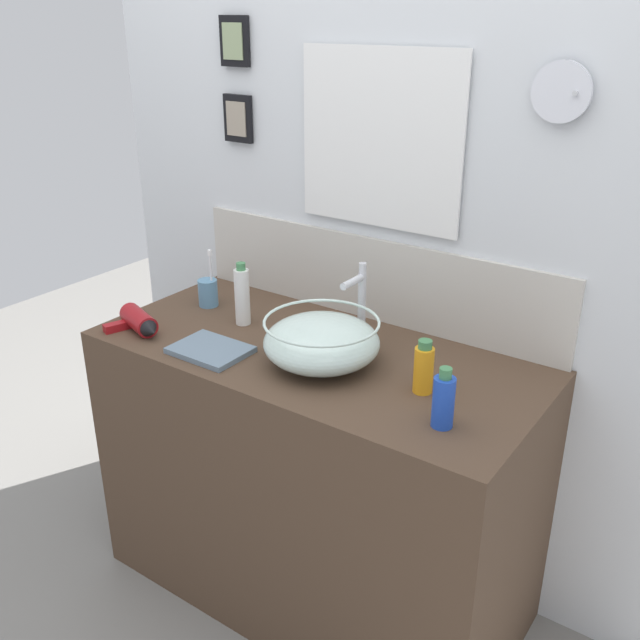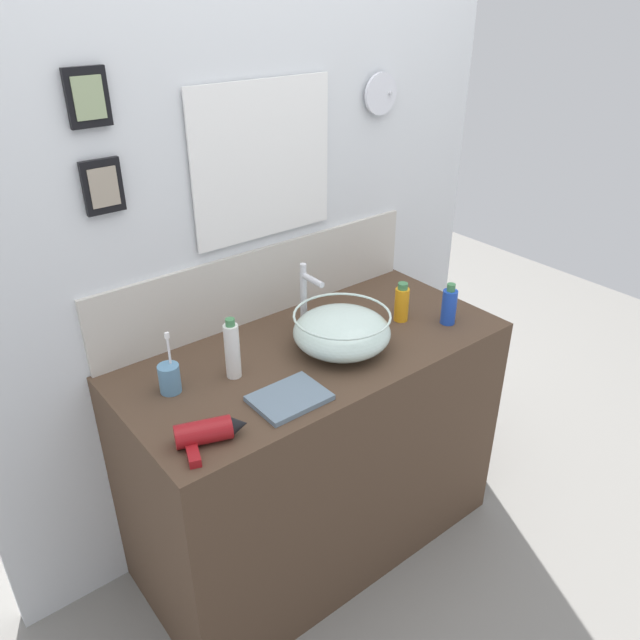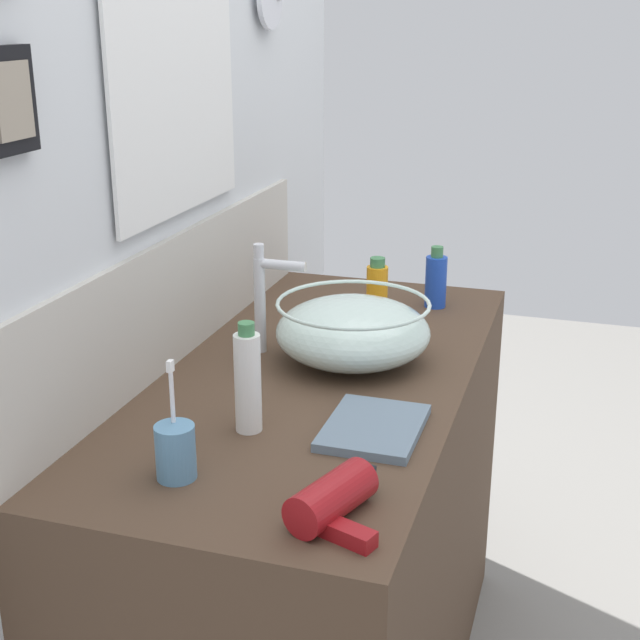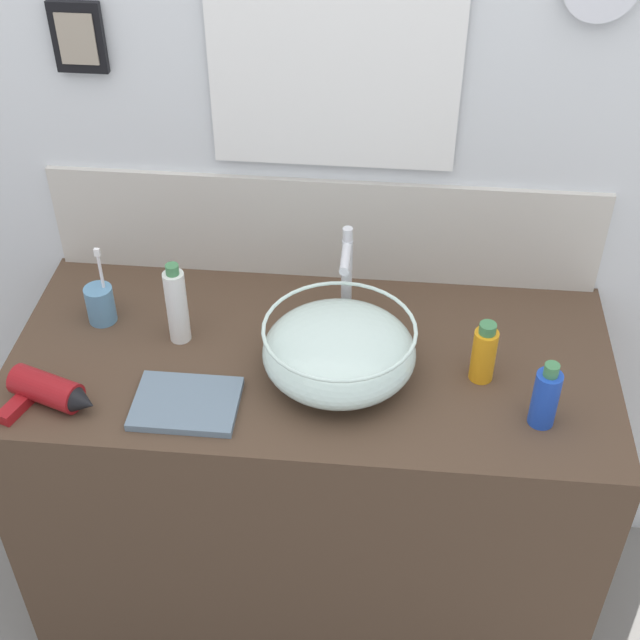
{
  "view_description": "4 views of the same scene",
  "coord_description": "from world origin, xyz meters",
  "px_view_note": "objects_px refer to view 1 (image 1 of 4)",
  "views": [
    {
      "loc": [
        1.05,
        -1.47,
        1.75
      ],
      "look_at": [
        0.02,
        0.0,
        0.96
      ],
      "focal_mm": 40.0,
      "sensor_mm": 36.0,
      "label": 1
    },
    {
      "loc": [
        -1.07,
        -1.36,
        1.92
      ],
      "look_at": [
        0.02,
        0.0,
        0.96
      ],
      "focal_mm": 35.0,
      "sensor_mm": 36.0,
      "label": 2
    },
    {
      "loc": [
        -1.57,
        -0.5,
        1.55
      ],
      "look_at": [
        0.02,
        0.0,
        0.96
      ],
      "focal_mm": 50.0,
      "sensor_mm": 36.0,
      "label": 3
    },
    {
      "loc": [
        0.16,
        -1.41,
        2.12
      ],
      "look_at": [
        0.02,
        0.0,
        0.96
      ],
      "focal_mm": 50.0,
      "sensor_mm": 36.0,
      "label": 4
    }
  ],
  "objects_px": {
    "faucet": "(360,298)",
    "soap_dispenser": "(242,296)",
    "hand_towel": "(210,350)",
    "toothbrush_cup": "(208,292)",
    "spray_bottle": "(424,368)",
    "glass_bowl_sink": "(322,342)",
    "shampoo_bottle": "(443,401)",
    "hair_drier": "(139,322)"
  },
  "relations": [
    {
      "from": "faucet",
      "to": "toothbrush_cup",
      "type": "xyz_separation_m",
      "value": [
        -0.54,
        -0.06,
        -0.09
      ]
    },
    {
      "from": "spray_bottle",
      "to": "hand_towel",
      "type": "bearing_deg",
      "value": -166.35
    },
    {
      "from": "spray_bottle",
      "to": "soap_dispenser",
      "type": "distance_m",
      "value": 0.65
    },
    {
      "from": "faucet",
      "to": "shampoo_bottle",
      "type": "distance_m",
      "value": 0.5
    },
    {
      "from": "glass_bowl_sink",
      "to": "soap_dispenser",
      "type": "height_order",
      "value": "soap_dispenser"
    },
    {
      "from": "glass_bowl_sink",
      "to": "faucet",
      "type": "height_order",
      "value": "faucet"
    },
    {
      "from": "faucet",
      "to": "toothbrush_cup",
      "type": "distance_m",
      "value": 0.55
    },
    {
      "from": "hand_towel",
      "to": "faucet",
      "type": "bearing_deg",
      "value": 46.18
    },
    {
      "from": "shampoo_bottle",
      "to": "hand_towel",
      "type": "xyz_separation_m",
      "value": [
        -0.7,
        -0.03,
        -0.06
      ]
    },
    {
      "from": "toothbrush_cup",
      "to": "glass_bowl_sink",
      "type": "bearing_deg",
      "value": -13.74
    },
    {
      "from": "glass_bowl_sink",
      "to": "spray_bottle",
      "type": "distance_m",
      "value": 0.29
    },
    {
      "from": "hair_drier",
      "to": "toothbrush_cup",
      "type": "relative_size",
      "value": 1.05
    },
    {
      "from": "soap_dispenser",
      "to": "glass_bowl_sink",
      "type": "bearing_deg",
      "value": -13.77
    },
    {
      "from": "toothbrush_cup",
      "to": "hand_towel",
      "type": "height_order",
      "value": "toothbrush_cup"
    },
    {
      "from": "glass_bowl_sink",
      "to": "hair_drier",
      "type": "bearing_deg",
      "value": -166.38
    },
    {
      "from": "faucet",
      "to": "shampoo_bottle",
      "type": "height_order",
      "value": "faucet"
    },
    {
      "from": "hair_drier",
      "to": "soap_dispenser",
      "type": "xyz_separation_m",
      "value": [
        0.21,
        0.22,
        0.06
      ]
    },
    {
      "from": "toothbrush_cup",
      "to": "soap_dispenser",
      "type": "relative_size",
      "value": 0.97
    },
    {
      "from": "hair_drier",
      "to": "shampoo_bottle",
      "type": "relative_size",
      "value": 1.32
    },
    {
      "from": "glass_bowl_sink",
      "to": "toothbrush_cup",
      "type": "relative_size",
      "value": 1.66
    },
    {
      "from": "glass_bowl_sink",
      "to": "toothbrush_cup",
      "type": "height_order",
      "value": "toothbrush_cup"
    },
    {
      "from": "shampoo_bottle",
      "to": "faucet",
      "type": "bearing_deg",
      "value": 145.02
    },
    {
      "from": "glass_bowl_sink",
      "to": "soap_dispenser",
      "type": "relative_size",
      "value": 1.6
    },
    {
      "from": "spray_bottle",
      "to": "shampoo_bottle",
      "type": "relative_size",
      "value": 0.95
    },
    {
      "from": "spray_bottle",
      "to": "shampoo_bottle",
      "type": "distance_m",
      "value": 0.16
    },
    {
      "from": "hair_drier",
      "to": "hand_towel",
      "type": "xyz_separation_m",
      "value": [
        0.27,
        0.02,
        -0.02
      ]
    },
    {
      "from": "hair_drier",
      "to": "toothbrush_cup",
      "type": "xyz_separation_m",
      "value": [
        0.03,
        0.27,
        0.02
      ]
    },
    {
      "from": "faucet",
      "to": "spray_bottle",
      "type": "xyz_separation_m",
      "value": [
        0.29,
        -0.17,
        -0.07
      ]
    },
    {
      "from": "shampoo_bottle",
      "to": "hand_towel",
      "type": "bearing_deg",
      "value": -177.93
    },
    {
      "from": "faucet",
      "to": "soap_dispenser",
      "type": "height_order",
      "value": "faucet"
    },
    {
      "from": "soap_dispenser",
      "to": "hand_towel",
      "type": "xyz_separation_m",
      "value": [
        0.06,
        -0.21,
        -0.08
      ]
    },
    {
      "from": "hand_towel",
      "to": "spray_bottle",
      "type": "bearing_deg",
      "value": 13.65
    },
    {
      "from": "faucet",
      "to": "hand_towel",
      "type": "xyz_separation_m",
      "value": [
        -0.3,
        -0.31,
        -0.13
      ]
    },
    {
      "from": "faucet",
      "to": "shampoo_bottle",
      "type": "xyz_separation_m",
      "value": [
        0.41,
        -0.28,
        -0.07
      ]
    },
    {
      "from": "glass_bowl_sink",
      "to": "faucet",
      "type": "distance_m",
      "value": 0.2
    },
    {
      "from": "toothbrush_cup",
      "to": "spray_bottle",
      "type": "xyz_separation_m",
      "value": [
        0.83,
        -0.11,
        0.02
      ]
    },
    {
      "from": "soap_dispenser",
      "to": "hand_towel",
      "type": "relative_size",
      "value": 0.94
    },
    {
      "from": "soap_dispenser",
      "to": "shampoo_bottle",
      "type": "bearing_deg",
      "value": -13.44
    },
    {
      "from": "toothbrush_cup",
      "to": "shampoo_bottle",
      "type": "xyz_separation_m",
      "value": [
        0.95,
        -0.23,
        0.02
      ]
    },
    {
      "from": "toothbrush_cup",
      "to": "spray_bottle",
      "type": "height_order",
      "value": "toothbrush_cup"
    },
    {
      "from": "toothbrush_cup",
      "to": "shampoo_bottle",
      "type": "height_order",
      "value": "toothbrush_cup"
    },
    {
      "from": "toothbrush_cup",
      "to": "shampoo_bottle",
      "type": "relative_size",
      "value": 1.26
    }
  ]
}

